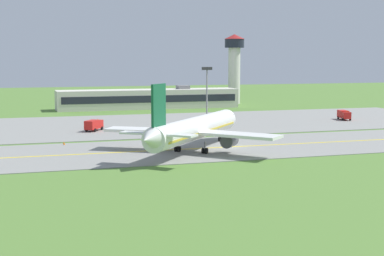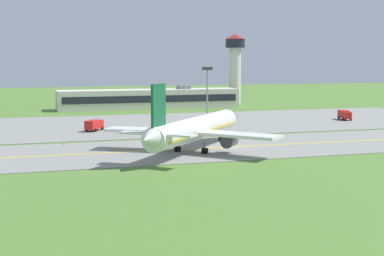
{
  "view_description": "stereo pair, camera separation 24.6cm",
  "coord_description": "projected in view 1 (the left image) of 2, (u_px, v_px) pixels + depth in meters",
  "views": [
    {
      "loc": [
        -38.52,
        -98.93,
        16.41
      ],
      "look_at": [
        -7.67,
        -0.45,
        4.0
      ],
      "focal_mm": 53.47,
      "sensor_mm": 36.0,
      "label": 1
    },
    {
      "loc": [
        -38.28,
        -99.0,
        16.41
      ],
      "look_at": [
        -7.67,
        -0.45,
        4.0
      ],
      "focal_mm": 53.47,
      "sensor_mm": 36.0,
      "label": 2
    }
  ],
  "objects": [
    {
      "name": "control_tower",
      "position": [
        234.0,
        62.0,
        211.71
      ],
      "size": [
        7.6,
        7.6,
        25.67
      ],
      "color": "silver",
      "rests_on": "ground"
    },
    {
      "name": "ground_plane",
      "position": [
        230.0,
        147.0,
        107.12
      ],
      "size": [
        500.0,
        500.0,
        0.0
      ],
      "primitive_type": "plane",
      "color": "#517A33"
    },
    {
      "name": "taxiway_centreline",
      "position": [
        230.0,
        147.0,
        107.11
      ],
      "size": [
        220.0,
        0.6,
        0.01
      ],
      "primitive_type": "cube",
      "color": "yellow",
      "rests_on": "taxiway_strip"
    },
    {
      "name": "airplane_lead",
      "position": [
        194.0,
        129.0,
        101.58
      ],
      "size": [
        29.52,
        32.91,
        12.7
      ],
      "color": "white",
      "rests_on": "ground"
    },
    {
      "name": "traffic_cone_far_edge",
      "position": [
        195.0,
        138.0,
        117.42
      ],
      "size": [
        0.44,
        0.44,
        0.6
      ],
      "primitive_type": "cone",
      "color": "orange",
      "rests_on": "ground"
    },
    {
      "name": "traffic_cone_mid_edge",
      "position": [
        64.0,
        144.0,
        109.56
      ],
      "size": [
        0.44,
        0.44,
        0.6
      ],
      "primitive_type": "cone",
      "color": "orange",
      "rests_on": "ground"
    },
    {
      "name": "apron_pad",
      "position": [
        208.0,
        122.0,
        149.87
      ],
      "size": [
        140.0,
        52.0,
        0.1
      ],
      "primitive_type": "cube",
      "color": "gray",
      "rests_on": "ground"
    },
    {
      "name": "traffic_cone_near_edge",
      "position": [
        64.0,
        143.0,
        110.68
      ],
      "size": [
        0.44,
        0.44,
        0.6
      ],
      "primitive_type": "cone",
      "color": "orange",
      "rests_on": "ground"
    },
    {
      "name": "service_truck_fuel",
      "position": [
        344.0,
        115.0,
        155.03
      ],
      "size": [
        3.49,
        6.32,
        2.6
      ],
      "color": "red",
      "rests_on": "ground"
    },
    {
      "name": "taxiway_strip",
      "position": [
        230.0,
        147.0,
        107.11
      ],
      "size": [
        240.0,
        28.0,
        0.1
      ],
      "primitive_type": "cube",
      "color": "gray",
      "rests_on": "ground"
    },
    {
      "name": "apron_light_mast",
      "position": [
        207.0,
        90.0,
        131.1
      ],
      "size": [
        2.4,
        0.5,
        14.7
      ],
      "color": "gray",
      "rests_on": "ground"
    },
    {
      "name": "service_truck_baggage",
      "position": [
        94.0,
        125.0,
        130.99
      ],
      "size": [
        5.01,
        6.14,
        2.6
      ],
      "color": "red",
      "rests_on": "ground"
    },
    {
      "name": "terminal_building",
      "position": [
        149.0,
        99.0,
        191.95
      ],
      "size": [
        60.72,
        10.85,
        7.61
      ],
      "color": "beige",
      "rests_on": "ground"
    }
  ]
}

